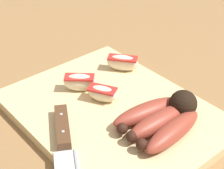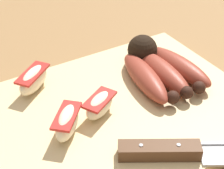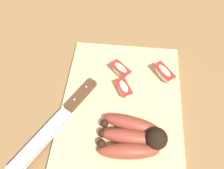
{
  "view_description": "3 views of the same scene",
  "coord_description": "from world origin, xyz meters",
  "px_view_note": "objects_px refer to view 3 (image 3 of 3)",
  "views": [
    {
      "loc": [
        0.4,
        -0.32,
        0.43
      ],
      "look_at": [
        -0.02,
        0.03,
        0.06
      ],
      "focal_mm": 58.67,
      "sensor_mm": 36.0,
      "label": 1
    },
    {
      "loc": [
        -0.22,
        -0.32,
        0.36
      ],
      "look_at": [
        -0.0,
        0.04,
        0.05
      ],
      "focal_mm": 59.01,
      "sensor_mm": 36.0,
      "label": 2
    },
    {
      "loc": [
        0.28,
        0.02,
        0.53
      ],
      "look_at": [
        -0.03,
        -0.01,
        0.05
      ],
      "focal_mm": 37.16,
      "sensor_mm": 36.0,
      "label": 3
    }
  ],
  "objects_px": {
    "apple_wedge_near": "(121,70)",
    "apple_wedge_far": "(124,89)",
    "chefs_knife": "(68,110)",
    "apple_wedge_middle": "(164,73)",
    "banana_bunch": "(134,137)"
  },
  "relations": [
    {
      "from": "apple_wedge_near",
      "to": "apple_wedge_far",
      "type": "distance_m",
      "value": 0.06
    },
    {
      "from": "chefs_knife",
      "to": "apple_wedge_middle",
      "type": "xyz_separation_m",
      "value": [
        -0.12,
        0.23,
        0.01
      ]
    },
    {
      "from": "apple_wedge_near",
      "to": "apple_wedge_middle",
      "type": "xyz_separation_m",
      "value": [
        -0.0,
        0.11,
        -0.0
      ]
    },
    {
      "from": "banana_bunch",
      "to": "apple_wedge_near",
      "type": "height_order",
      "value": "banana_bunch"
    },
    {
      "from": "apple_wedge_far",
      "to": "apple_wedge_middle",
      "type": "bearing_deg",
      "value": 119.41
    },
    {
      "from": "apple_wedge_near",
      "to": "apple_wedge_middle",
      "type": "relative_size",
      "value": 0.92
    },
    {
      "from": "chefs_knife",
      "to": "apple_wedge_far",
      "type": "distance_m",
      "value": 0.15
    },
    {
      "from": "apple_wedge_far",
      "to": "chefs_knife",
      "type": "bearing_deg",
      "value": -62.91
    },
    {
      "from": "apple_wedge_near",
      "to": "apple_wedge_far",
      "type": "height_order",
      "value": "apple_wedge_near"
    },
    {
      "from": "banana_bunch",
      "to": "apple_wedge_far",
      "type": "xyz_separation_m",
      "value": [
        -0.12,
        -0.03,
        -0.0
      ]
    },
    {
      "from": "banana_bunch",
      "to": "chefs_knife",
      "type": "bearing_deg",
      "value": -109.77
    },
    {
      "from": "banana_bunch",
      "to": "apple_wedge_middle",
      "type": "distance_m",
      "value": 0.19
    },
    {
      "from": "chefs_knife",
      "to": "apple_wedge_near",
      "type": "xyz_separation_m",
      "value": [
        -0.12,
        0.12,
        0.01
      ]
    },
    {
      "from": "banana_bunch",
      "to": "apple_wedge_middle",
      "type": "xyz_separation_m",
      "value": [
        -0.18,
        0.07,
        0.0
      ]
    },
    {
      "from": "banana_bunch",
      "to": "apple_wedge_near",
      "type": "relative_size",
      "value": 2.47
    }
  ]
}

